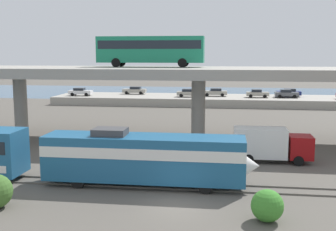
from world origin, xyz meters
The scene contains 17 objects.
ground_plane centered at (0.00, 0.00, 0.00)m, with size 260.00×260.00×0.00m, color #565149.
rail_strip_near centered at (0.00, 3.25, 0.06)m, with size 110.00×0.12×0.12m, color #59544C.
rail_strip_far centered at (0.00, 4.75, 0.06)m, with size 110.00×0.12×0.12m, color #59544C.
train_locomotive centered at (-2.16, 4.00, 2.19)m, with size 15.53×3.04×4.18m.
highway_overpass centered at (0.00, 20.00, 7.26)m, with size 96.00×10.92×8.05m.
transit_bus_on_overpass centered at (-5.55, 22.02, 10.11)m, with size 12.00×2.68×3.40m.
service_truck_west centered at (6.89, 12.18, 1.64)m, with size 6.80×2.46×3.04m.
pier_parking_lot centered at (0.00, 55.00, 0.74)m, with size 59.16×11.50×1.49m, color #9E998E.
parked_car_0 centered at (0.90, 55.56, 2.26)m, with size 4.64×1.95×1.50m.
parked_car_1 centered at (8.72, 54.06, 2.26)m, with size 4.11×1.83×1.50m.
parked_car_2 centered at (-24.95, 52.90, 2.26)m, with size 4.47×1.82×1.50m.
parked_car_3 centered at (-4.00, 53.40, 2.26)m, with size 4.38×1.99×1.50m.
parked_car_4 centered at (14.76, 56.57, 2.26)m, with size 4.44×1.98×1.50m.
parked_car_6 centered at (-15.24, 57.59, 2.26)m, with size 4.67×1.92×1.50m.
parked_car_7 centered at (14.03, 54.46, 2.26)m, with size 4.23×1.83×1.50m.
harbor_water centered at (0.00, 78.00, 0.00)m, with size 140.00×36.00×0.01m, color #385B7A.
shrub_right centered at (5.40, -1.63, 0.94)m, with size 1.88×1.88×1.88m, color #3B852D.
Camera 1 is at (2.91, -25.29, 9.56)m, focal length 45.11 mm.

